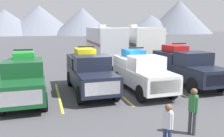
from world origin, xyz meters
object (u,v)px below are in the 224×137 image
Objects in this scene: pickup_truck_c at (141,71)px; pickup_truck_a at (24,78)px; pickup_truck_d at (185,66)px; pickup_truck_b at (89,71)px; person_b at (168,125)px; person_a at (193,108)px; camper_trailer_a at (105,44)px; camper_trailer_b at (137,44)px.

pickup_truck_a is at bearing 179.26° from pickup_truck_c.
pickup_truck_b is at bearing -179.84° from pickup_truck_d.
pickup_truck_b is at bearing 9.57° from pickup_truck_a.
pickup_truck_d is 3.82× the size of person_b.
pickup_truck_a is 6.47m from pickup_truck_c.
pickup_truck_a is 0.95× the size of pickup_truck_b.
person_b is (-2.00, -6.71, -0.28)m from pickup_truck_c.
pickup_truck_c is 3.47× the size of person_b.
pickup_truck_a reaches higher than person_a.
pickup_truck_b is 3.03m from pickup_truck_c.
pickup_truck_b reaches higher than pickup_truck_a.
pickup_truck_b is (3.52, 0.59, 0.03)m from pickup_truck_a.
pickup_truck_d is at bearing 0.16° from pickup_truck_b.
camper_trailer_a reaches higher than pickup_truck_a.
pickup_truck_a is 0.62× the size of camper_trailer_a.
pickup_truck_b is 10.11m from camper_trailer_b.
pickup_truck_d is (9.88, 0.61, 0.06)m from pickup_truck_a.
pickup_truck_c reaches higher than person_a.
pickup_truck_c is at bearing -110.37° from camper_trailer_b.
pickup_truck_a is at bearing -138.51° from camper_trailer_b.
person_b is (0.96, -7.39, -0.31)m from pickup_truck_b.
camper_trailer_b is (3.21, 8.65, 0.90)m from pickup_truck_c.
pickup_truck_c is at bearing 84.77° from person_a.
pickup_truck_a is at bearing -176.46° from pickup_truck_d.
pickup_truck_c is at bearing -12.88° from pickup_truck_b.
pickup_truck_c is 3.48m from pickup_truck_d.
pickup_truck_b is at bearing 167.12° from pickup_truck_c.
pickup_truck_a reaches higher than person_b.
camper_trailer_a is (3.19, 8.64, 0.85)m from pickup_truck_b.
pickup_truck_b is 0.65× the size of camper_trailer_a.
pickup_truck_d is at bearing -69.77° from camper_trailer_a.
pickup_truck_b reaches higher than person_a.
person_b is at bearing -97.92° from camper_trailer_a.
pickup_truck_b is 9.25m from camper_trailer_a.
camper_trailer_b reaches higher than person_b.
camper_trailer_a is at bearing 110.23° from pickup_truck_d.
camper_trailer_b is at bearing 41.49° from pickup_truck_a.
camper_trailer_b is (6.17, 7.97, 0.86)m from pickup_truck_b.
pickup_truck_d reaches higher than pickup_truck_c.
pickup_truck_d is 9.22m from camper_trailer_a.
person_a is 1.10× the size of person_b.
person_a is (2.42, -6.54, -0.23)m from pickup_truck_b.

